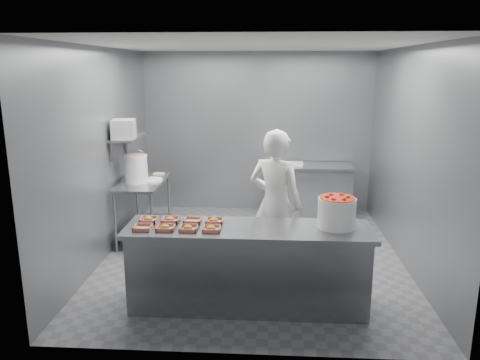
# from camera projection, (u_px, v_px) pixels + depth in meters

# --- Properties ---
(floor) EXTENTS (4.50, 4.50, 0.00)m
(floor) POSITION_uv_depth(u_px,v_px,m) (252.00, 256.00, 6.43)
(floor) COLOR #4C4C51
(floor) RESTS_ON ground
(ceiling) EXTENTS (4.50, 4.50, 0.00)m
(ceiling) POSITION_uv_depth(u_px,v_px,m) (254.00, 45.00, 5.77)
(ceiling) COLOR white
(ceiling) RESTS_ON wall_back
(wall_back) EXTENTS (4.00, 0.04, 2.80)m
(wall_back) POSITION_uv_depth(u_px,v_px,m) (257.00, 133.00, 8.28)
(wall_back) COLOR slate
(wall_back) RESTS_ON ground
(wall_left) EXTENTS (0.04, 4.50, 2.80)m
(wall_left) POSITION_uv_depth(u_px,v_px,m) (103.00, 155.00, 6.22)
(wall_left) COLOR slate
(wall_left) RESTS_ON ground
(wall_right) EXTENTS (0.04, 4.50, 2.80)m
(wall_right) POSITION_uv_depth(u_px,v_px,m) (409.00, 158.00, 5.98)
(wall_right) COLOR slate
(wall_right) RESTS_ON ground
(service_counter) EXTENTS (2.60, 0.70, 0.90)m
(service_counter) POSITION_uv_depth(u_px,v_px,m) (248.00, 267.00, 5.01)
(service_counter) COLOR slate
(service_counter) RESTS_ON ground
(prep_table) EXTENTS (0.60, 1.20, 0.90)m
(prep_table) POSITION_uv_depth(u_px,v_px,m) (144.00, 201.00, 6.97)
(prep_table) COLOR slate
(prep_table) RESTS_ON ground
(back_counter) EXTENTS (1.50, 0.60, 0.90)m
(back_counter) POSITION_uv_depth(u_px,v_px,m) (308.00, 190.00, 8.11)
(back_counter) COLOR slate
(back_counter) RESTS_ON ground
(wall_shelf) EXTENTS (0.35, 0.90, 0.03)m
(wall_shelf) POSITION_uv_depth(u_px,v_px,m) (129.00, 137.00, 6.75)
(wall_shelf) COLOR slate
(wall_shelf) RESTS_ON wall_left
(tray_0) EXTENTS (0.19, 0.18, 0.04)m
(tray_0) POSITION_uv_depth(u_px,v_px,m) (143.00, 227.00, 4.84)
(tray_0) COLOR tan
(tray_0) RESTS_ON service_counter
(tray_1) EXTENTS (0.19, 0.18, 0.06)m
(tray_1) POSITION_uv_depth(u_px,v_px,m) (165.00, 228.00, 4.83)
(tray_1) COLOR tan
(tray_1) RESTS_ON service_counter
(tray_2) EXTENTS (0.19, 0.18, 0.06)m
(tray_2) POSITION_uv_depth(u_px,v_px,m) (188.00, 228.00, 4.81)
(tray_2) COLOR tan
(tray_2) RESTS_ON service_counter
(tray_3) EXTENTS (0.19, 0.18, 0.06)m
(tray_3) POSITION_uv_depth(u_px,v_px,m) (211.00, 229.00, 4.80)
(tray_3) COLOR tan
(tray_3) RESTS_ON service_counter
(tray_4) EXTENTS (0.19, 0.18, 0.06)m
(tray_4) POSITION_uv_depth(u_px,v_px,m) (149.00, 219.00, 5.09)
(tray_4) COLOR tan
(tray_4) RESTS_ON service_counter
(tray_5) EXTENTS (0.19, 0.18, 0.06)m
(tray_5) POSITION_uv_depth(u_px,v_px,m) (170.00, 220.00, 5.08)
(tray_5) COLOR tan
(tray_5) RESTS_ON service_counter
(tray_6) EXTENTS (0.19, 0.18, 0.04)m
(tray_6) POSITION_uv_depth(u_px,v_px,m) (193.00, 220.00, 5.06)
(tray_6) COLOR tan
(tray_6) RESTS_ON service_counter
(tray_7) EXTENTS (0.19, 0.18, 0.06)m
(tray_7) POSITION_uv_depth(u_px,v_px,m) (214.00, 221.00, 5.05)
(tray_7) COLOR tan
(tray_7) RESTS_ON service_counter
(worker) EXTENTS (0.79, 0.67, 1.84)m
(worker) POSITION_uv_depth(u_px,v_px,m) (275.00, 204.00, 5.66)
(worker) COLOR white
(worker) RESTS_ON ground
(strawberry_tub) EXTENTS (0.39, 0.39, 0.32)m
(strawberry_tub) POSITION_uv_depth(u_px,v_px,m) (337.00, 211.00, 4.87)
(strawberry_tub) COLOR white
(strawberry_tub) RESTS_ON service_counter
(glaze_bucket) EXTENTS (0.34, 0.32, 0.49)m
(glaze_bucket) POSITION_uv_depth(u_px,v_px,m) (136.00, 168.00, 6.74)
(glaze_bucket) COLOR white
(glaze_bucket) RESTS_ON prep_table
(bucket_lid) EXTENTS (0.43, 0.43, 0.03)m
(bucket_lid) POSITION_uv_depth(u_px,v_px,m) (151.00, 180.00, 6.90)
(bucket_lid) COLOR white
(bucket_lid) RESTS_ON prep_table
(rag) EXTENTS (0.17, 0.15, 0.02)m
(rag) POSITION_uv_depth(u_px,v_px,m) (159.00, 174.00, 7.31)
(rag) COLOR #CCB28C
(rag) RESTS_ON prep_table
(appliance) EXTENTS (0.36, 0.39, 0.26)m
(appliance) POSITION_uv_depth(u_px,v_px,m) (124.00, 129.00, 6.51)
(appliance) COLOR gray
(appliance) RESTS_ON wall_shelf
(paper_stack) EXTENTS (0.32, 0.25, 0.05)m
(paper_stack) POSITION_uv_depth(u_px,v_px,m) (294.00, 164.00, 8.01)
(paper_stack) COLOR silver
(paper_stack) RESTS_ON back_counter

